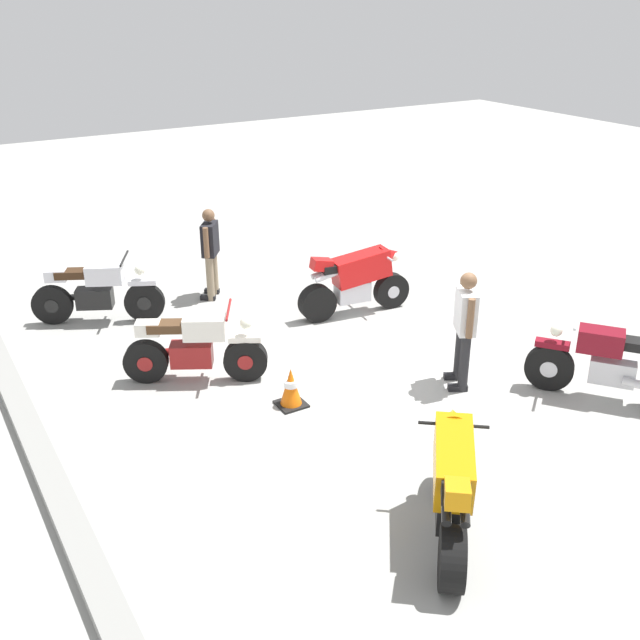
% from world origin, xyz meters
% --- Properties ---
extents(ground_plane, '(40.00, 40.00, 0.00)m').
position_xyz_m(ground_plane, '(0.00, 0.00, 0.00)').
color(ground_plane, '#9E9E99').
extents(curb_edge, '(14.00, 0.30, 0.15)m').
position_xyz_m(curb_edge, '(0.00, 4.60, 0.07)').
color(curb_edge, gray).
rests_on(curb_edge, ground).
extents(motorcycle_red_sportbike, '(0.70, 1.96, 1.14)m').
position_xyz_m(motorcycle_red_sportbike, '(1.73, -0.78, 0.59)').
color(motorcycle_red_sportbike, black).
rests_on(motorcycle_red_sportbike, ground).
extents(motorcycle_cream_vintage, '(1.10, 1.78, 1.07)m').
position_xyz_m(motorcycle_cream_vintage, '(0.95, 2.35, 0.49)').
color(motorcycle_cream_vintage, black).
rests_on(motorcycle_cream_vintage, ground).
extents(motorcycle_silver_cruiser, '(1.06, 1.92, 1.09)m').
position_xyz_m(motorcycle_silver_cruiser, '(3.57, 2.94, 0.52)').
color(motorcycle_silver_cruiser, black).
rests_on(motorcycle_silver_cruiser, ground).
extents(motorcycle_maroon_cruiser, '(1.72, 1.38, 1.09)m').
position_xyz_m(motorcycle_maroon_cruiser, '(-2.29, -2.05, 0.52)').
color(motorcycle_maroon_cruiser, black).
rests_on(motorcycle_maroon_cruiser, ground).
extents(motorcycle_orange_sportbike, '(1.65, 1.36, 1.14)m').
position_xyz_m(motorcycle_orange_sportbike, '(-3.27, 1.42, 0.59)').
color(motorcycle_orange_sportbike, black).
rests_on(motorcycle_orange_sportbike, ground).
extents(person_in_white_shirt, '(0.59, 0.48, 1.62)m').
position_xyz_m(person_in_white_shirt, '(-1.01, -0.68, 0.91)').
color(person_in_white_shirt, '#262628').
rests_on(person_in_white_shirt, ground).
extents(person_in_black_shirt, '(0.55, 0.49, 1.57)m').
position_xyz_m(person_in_black_shirt, '(3.61, 0.95, 0.88)').
color(person_in_black_shirt, gray).
rests_on(person_in_black_shirt, ground).
extents(traffic_cone, '(0.36, 0.36, 0.53)m').
position_xyz_m(traffic_cone, '(-0.31, 1.55, 0.26)').
color(traffic_cone, black).
rests_on(traffic_cone, ground).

